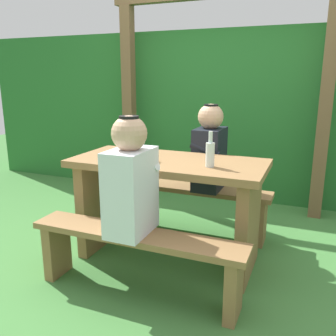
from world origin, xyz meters
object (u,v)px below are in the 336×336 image
Objects in this scene: bench_near at (136,250)px; bottle_left at (210,153)px; person_white_shirt at (131,180)px; cell_phone at (137,157)px; bench_far at (190,199)px; picnic_table at (168,193)px; person_black_coat at (210,151)px; drinking_glass at (147,154)px.

bottle_left reaches higher than bench_near.
cell_phone is (-0.22, 0.50, 0.02)m from person_white_shirt.
bottle_left is at bearing -61.11° from bench_far.
picnic_table is 1.95× the size of person_white_shirt.
picnic_table is 0.57m from bench_far.
person_black_coat is at bearing 79.68° from person_white_shirt.
person_white_shirt reaches higher than picnic_table.
bottle_left is at bearing 49.87° from person_white_shirt.
cell_phone is (-0.24, -0.54, 0.47)m from bench_far.
person_black_coat is at bearing 64.89° from drinking_glass.
bench_far is at bearing 60.97° from cell_phone.
person_black_coat is 0.67m from drinking_glass.
bottle_left is at bearing 52.23° from bench_near.
drinking_glass reaches higher than bench_near.
bottle_left reaches higher than bench_far.
person_black_coat reaches higher than bottle_left.
picnic_table is at bearing 165.38° from bottle_left.
person_white_shirt reaches higher than bench_near.
bench_near is 0.79m from bottle_left.
bench_near is 1.95× the size of person_black_coat.
cell_phone is (-0.58, 0.07, -0.09)m from bottle_left.
bench_near is 0.45m from person_white_shirt.
drinking_glass is at bearing 105.63° from bench_near.
bottle_left reaches higher than picnic_table.
drinking_glass is (-0.12, 0.44, 0.52)m from bench_near.
person_white_shirt is (-0.03, -1.04, 0.45)m from bench_far.
bench_far is 0.76m from cell_phone.
cell_phone is at bearing 113.39° from person_white_shirt.
person_white_shirt is (-0.03, 0.00, 0.45)m from bench_near.
bench_far is at bearing 178.83° from person_black_coat.
picnic_table is 0.35m from cell_phone.
person_black_coat is at bearing 106.03° from bottle_left.
person_black_coat is 0.67m from cell_phone.
drinking_glass is (-0.12, -0.61, 0.52)m from bench_far.
person_white_shirt is at bearing -91.47° from bench_far.
person_black_coat is (0.16, 1.04, 0.45)m from bench_near.
picnic_table is 0.59m from person_black_coat.
person_white_shirt is at bearing -71.24° from cell_phone.
drinking_glass is (-0.12, -0.09, 0.30)m from picnic_table.
person_white_shirt is 1.06m from person_black_coat.
cell_phone is (-0.24, 0.51, 0.47)m from bench_near.
drinking_glass reaches higher than cell_phone.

